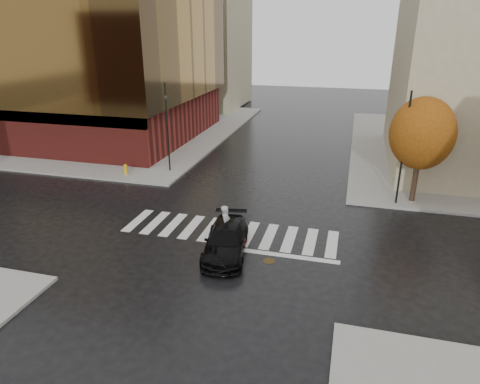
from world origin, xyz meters
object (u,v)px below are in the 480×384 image
Objects in this scene: sedan at (226,240)px; cyclist at (227,232)px; traffic_light_nw at (167,123)px; traffic_light_ne at (404,142)px; fire_hydrant at (126,169)px.

cyclist is at bearing 92.28° from sedan.
traffic_light_nw reaches higher than cyclist.
traffic_light_ne reaches higher than fire_hydrant.
traffic_light_ne is 8.87× the size of fire_hydrant.
traffic_light_nw is at bearing 34.84° from cyclist.
cyclist is 12.90m from traffic_light_nw.
cyclist is at bearing 19.77° from traffic_light_ne.
sedan is at bearing -40.97° from fire_hydrant.
traffic_light_nw is 8.41× the size of fire_hydrant.
traffic_light_nw is (-7.72, 10.80, 3.10)m from sedan.
fire_hydrant is at bearing 48.92° from cyclist.
sedan is 13.91m from fire_hydrant.
sedan is at bearing 46.75° from traffic_light_nw.
traffic_light_nw is 4.57m from fire_hydrant.
traffic_light_nw reaches higher than sedan.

